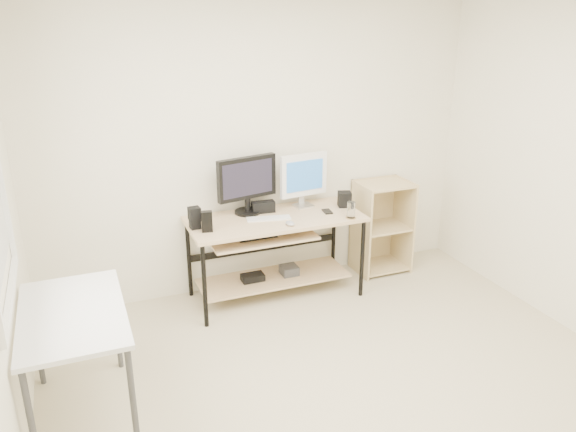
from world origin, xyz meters
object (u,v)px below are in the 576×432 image
(black_monitor, at_px, (247,182))
(desk, at_px, (272,240))
(shelf_unit, at_px, (380,225))
(white_imac, at_px, (304,176))
(audio_controller, at_px, (207,222))
(side_table, at_px, (73,323))

(black_monitor, bearing_deg, desk, -61.22)
(shelf_unit, bearing_deg, white_imac, 179.17)
(shelf_unit, distance_m, audio_controller, 1.83)
(shelf_unit, distance_m, white_imac, 1.00)
(black_monitor, height_order, white_imac, black_monitor)
(side_table, height_order, black_monitor, black_monitor)
(white_imac, height_order, audio_controller, white_imac)
(desk, height_order, audio_controller, audio_controller)
(black_monitor, distance_m, audio_controller, 0.56)
(desk, relative_size, audio_controller, 8.73)
(shelf_unit, bearing_deg, audio_controller, -171.30)
(desk, distance_m, white_imac, 0.64)
(desk, height_order, white_imac, white_imac)
(side_table, height_order, white_imac, white_imac)
(white_imac, distance_m, audio_controller, 1.02)
(desk, xyz_separation_m, audio_controller, (-0.60, -0.11, 0.30))
(audio_controller, bearing_deg, white_imac, 27.82)
(shelf_unit, xyz_separation_m, white_imac, (-0.81, 0.01, 0.58))
(side_table, distance_m, black_monitor, 1.98)
(side_table, height_order, audio_controller, audio_controller)
(desk, height_order, shelf_unit, shelf_unit)
(side_table, xyz_separation_m, white_imac, (2.02, 1.23, 0.36))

